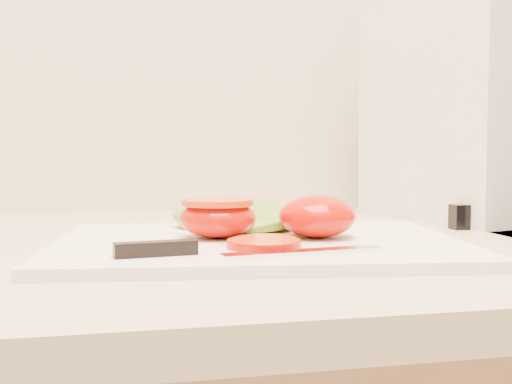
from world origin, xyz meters
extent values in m
cube|color=#BCB293|center=(0.00, 1.68, 0.92)|extent=(3.92, 0.65, 0.03)
cube|color=white|center=(-0.12, 1.61, 0.94)|extent=(0.42, 0.32, 0.01)
ellipsoid|color=#C30902|center=(-0.06, 1.61, 0.96)|extent=(0.08, 0.08, 0.04)
ellipsoid|color=#C30902|center=(-0.15, 1.63, 0.96)|extent=(0.08, 0.08, 0.04)
cylinder|color=#BF2800|center=(-0.15, 1.63, 0.97)|extent=(0.07, 0.07, 0.01)
cylinder|color=#D75123|center=(-0.12, 1.56, 0.94)|extent=(0.06, 0.06, 0.01)
cylinder|color=#D75123|center=(-0.12, 1.58, 0.94)|extent=(0.06, 0.06, 0.01)
ellipsoid|color=#85B530|center=(-0.12, 1.69, 0.95)|extent=(0.18, 0.16, 0.03)
ellipsoid|color=#85B530|center=(-0.08, 1.69, 0.95)|extent=(0.10, 0.08, 0.02)
cube|color=silver|center=(-0.10, 1.51, 0.94)|extent=(0.14, 0.04, 0.00)
cube|color=black|center=(-0.22, 1.53, 0.95)|extent=(0.07, 0.02, 0.01)
cube|color=white|center=(0.23, 1.82, 1.08)|extent=(0.26, 0.29, 0.30)
camera|label=1|loc=(-0.25, 1.01, 1.03)|focal=45.00mm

